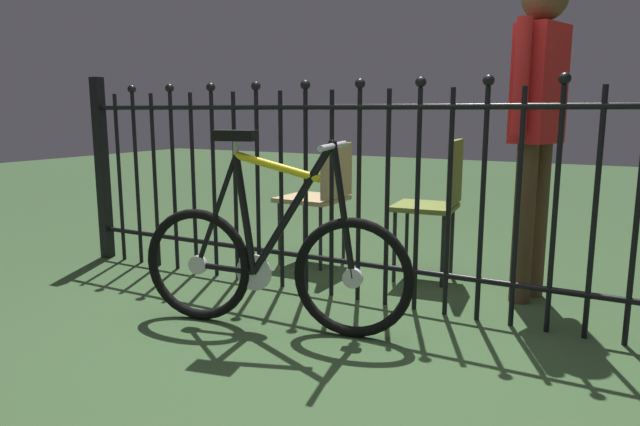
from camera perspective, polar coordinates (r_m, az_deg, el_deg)
ground_plane at (r=2.69m, az=1.33°, el=-12.48°), size 20.00×20.00×0.00m
iron_fence at (r=3.06m, az=5.09°, el=2.59°), size 4.31×0.07×1.26m
bicycle at (r=2.74m, az=-4.83°, el=-4.76°), size 1.33×0.42×0.95m
chair_olive at (r=3.55m, az=11.68°, el=1.67°), size 0.41×0.40×0.87m
chair_tan at (r=3.85m, az=0.19°, el=2.23°), size 0.42×0.41×0.82m
person_visitor at (r=3.28m, az=20.89°, el=9.58°), size 0.26×0.46×1.72m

